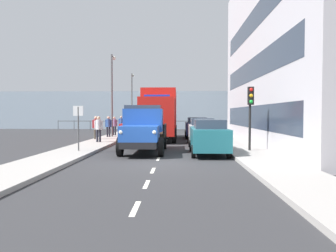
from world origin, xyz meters
TOP-DOWN VIEW (x-y plane):
  - ground_plane at (0.00, -7.66)m, footprint 80.00×80.00m
  - sidewalk_left at (-4.42, -7.66)m, footprint 2.21×37.92m
  - sidewalk_right at (4.42, -7.66)m, footprint 2.21×37.92m
  - road_centreline_markings at (0.00, -7.54)m, footprint 0.12×34.41m
  - building_terrace at (-8.57, -7.47)m, footprint 6.13×20.24m
  - sea_horizon at (0.00, -29.62)m, footprint 80.00×0.80m
  - seawall_railing at (-0.00, -26.02)m, footprint 28.08×0.08m
  - truck_vintage_blue at (0.89, -3.08)m, footprint 2.17×5.64m
  - lorry_cargo_red at (0.58, -11.47)m, footprint 2.58×8.20m
  - car_teal_kerbside_near at (-2.37, -2.55)m, footprint 1.78×4.19m
  - car_silver_kerbside_1 at (-2.37, -7.57)m, footprint 1.75×4.21m
  - car_navy_kerbside_2 at (-2.37, -13.29)m, footprint 1.90×4.01m
  - car_red_oppositeside_0 at (2.37, -11.21)m, footprint 1.94×3.97m
  - pedestrian_in_dark_coat at (4.36, -7.71)m, footprint 0.53×0.34m
  - pedestrian_near_railing at (5.16, -10.10)m, footprint 0.53×0.34m
  - pedestrian_couple_a at (4.76, -12.51)m, footprint 0.53×0.34m
  - pedestrian_couple_b at (4.69, -14.49)m, footprint 0.53×0.34m
  - pedestrian_strolling at (4.55, -17.10)m, footprint 0.53×0.34m
  - traffic_light_near at (-4.50, -3.10)m, footprint 0.28×0.41m
  - lamp_post_promenade at (4.58, -13.17)m, footprint 0.32×1.14m
  - lamp_post_far at (4.57, -24.28)m, footprint 0.32×1.14m
  - street_sign at (4.13, -2.74)m, footprint 0.50×0.07m

SIDE VIEW (x-z plane):
  - ground_plane at x=0.00m, z-range 0.00..0.00m
  - road_centreline_markings at x=0.00m, z-range 0.00..0.01m
  - sidewalk_left at x=-4.42m, z-range 0.00..0.15m
  - sidewalk_right at x=4.42m, z-range 0.00..0.15m
  - car_silver_kerbside_1 at x=-2.37m, z-range 0.03..1.75m
  - car_teal_kerbside_near at x=-2.37m, z-range 0.03..1.75m
  - car_navy_kerbside_2 at x=-2.37m, z-range 0.04..1.76m
  - car_red_oppositeside_0 at x=2.37m, z-range 0.04..1.76m
  - seawall_railing at x=0.00m, z-range 0.32..1.52m
  - pedestrian_couple_b at x=4.69m, z-range 0.29..1.90m
  - pedestrian_strolling at x=4.55m, z-range 0.29..1.94m
  - pedestrian_couple_a at x=4.76m, z-range 0.29..1.94m
  - pedestrian_near_railing at x=5.16m, z-range 0.30..1.98m
  - pedestrian_in_dark_coat at x=4.36m, z-range 0.30..2.00m
  - truck_vintage_blue at x=0.89m, z-range -0.04..2.39m
  - street_sign at x=4.13m, z-range 0.56..2.81m
  - lorry_cargo_red at x=0.58m, z-range 0.14..4.01m
  - traffic_light_near at x=-4.50m, z-range 0.87..4.07m
  - sea_horizon at x=0.00m, z-range 0.00..5.00m
  - lamp_post_far at x=4.57m, z-range 0.77..7.33m
  - lamp_post_promenade at x=4.58m, z-range 0.77..7.49m
  - building_terrace at x=-8.57m, z-range -0.01..12.36m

